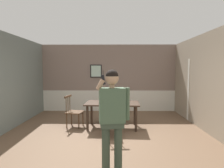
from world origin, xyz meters
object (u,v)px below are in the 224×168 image
at_px(chair_near_window, 114,107).
at_px(chair_at_table_head, 74,111).
at_px(person_figure, 112,112).
at_px(dining_table, 112,106).
at_px(chair_by_doorway, 110,120).

height_order(chair_near_window, chair_at_table_head, chair_near_window).
bearing_deg(person_figure, chair_near_window, -99.12).
bearing_deg(chair_at_table_head, person_figure, 35.37).
bearing_deg(chair_near_window, person_figure, 91.92).
relative_size(dining_table, person_figure, 0.94).
bearing_deg(chair_at_table_head, chair_by_doorway, 61.09).
distance_m(chair_near_window, chair_by_doorway, 1.64).
relative_size(dining_table, chair_by_doorway, 1.78).
xyz_separation_m(chair_near_window, person_figure, (-0.03, -3.20, 0.53)).
xyz_separation_m(dining_table, person_figure, (0.02, -2.38, 0.35)).
relative_size(chair_near_window, chair_at_table_head, 1.02).
relative_size(chair_by_doorway, person_figure, 0.53).
xyz_separation_m(dining_table, chair_at_table_head, (-1.17, 0.07, -0.19)).
bearing_deg(chair_by_doorway, chair_at_table_head, 139.11).
xyz_separation_m(chair_by_doorway, person_figure, (0.07, -1.56, 0.56)).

